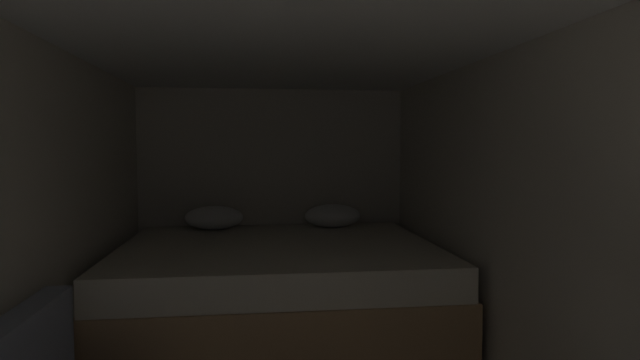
% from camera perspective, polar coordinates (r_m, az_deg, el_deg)
% --- Properties ---
extents(wall_back, '(2.47, 0.05, 1.96)m').
position_cam_1_polar(wall_back, '(4.74, -5.22, -1.92)').
color(wall_back, beige).
rests_on(wall_back, ground).
extents(wall_left, '(0.05, 4.88, 1.96)m').
position_cam_1_polar(wall_left, '(2.52, -31.76, -7.27)').
color(wall_left, beige).
rests_on(wall_left, ground).
extents(wall_right, '(0.05, 4.88, 1.96)m').
position_cam_1_polar(wall_right, '(2.68, 24.00, -6.43)').
color(wall_right, beige).
rests_on(wall_right, ground).
extents(ceiling_slab, '(2.47, 4.88, 0.05)m').
position_cam_1_polar(ceiling_slab, '(2.33, -3.00, 17.32)').
color(ceiling_slab, white).
rests_on(ceiling_slab, wall_left).
extents(bed, '(2.25, 1.87, 0.94)m').
position_cam_1_polar(bed, '(3.87, -4.60, -12.22)').
color(bed, tan).
rests_on(bed, ground).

